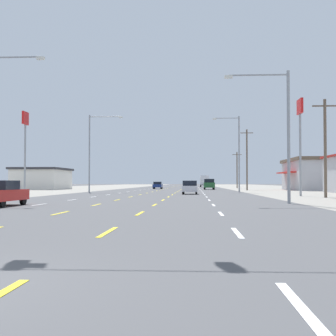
{
  "coord_description": "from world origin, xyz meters",
  "views": [
    {
      "loc": [
        4.1,
        -5.52,
        1.36
      ],
      "look_at": [
        0.41,
        60.21,
        3.39
      ],
      "focal_mm": 49.46,
      "sensor_mm": 36.0,
      "label": 1
    }
  ],
  "objects_px": {
    "streetlight_left_row_1": "(93,147)",
    "streetlight_right_row_1": "(237,149)",
    "sedan_far_left_nearest": "(0,193)",
    "suv_far_right_mid": "(209,184)",
    "box_truck_far_right_farther": "(204,181)",
    "sedan_inner_right_far": "(191,185)",
    "sedan_inner_left_midfar": "(158,185)",
    "pole_sign_right_row_1": "(300,125)",
    "streetlight_right_row_0": "(281,125)",
    "hatchback_inner_right_near": "(190,187)",
    "pole_sign_left_row_1": "(25,135)"
  },
  "relations": [
    {
      "from": "streetlight_left_row_1",
      "to": "streetlight_right_row_1",
      "type": "relative_size",
      "value": 1.03
    },
    {
      "from": "sedan_far_left_nearest",
      "to": "suv_far_right_mid",
      "type": "distance_m",
      "value": 62.42
    },
    {
      "from": "suv_far_right_mid",
      "to": "box_truck_far_right_farther",
      "type": "relative_size",
      "value": 0.68
    },
    {
      "from": "suv_far_right_mid",
      "to": "sedan_inner_right_far",
      "type": "height_order",
      "value": "suv_far_right_mid"
    },
    {
      "from": "sedan_inner_left_midfar",
      "to": "sedan_inner_right_far",
      "type": "distance_m",
      "value": 21.59
    },
    {
      "from": "pole_sign_right_row_1",
      "to": "sedan_inner_left_midfar",
      "type": "bearing_deg",
      "value": 110.11
    },
    {
      "from": "sedan_inner_right_far",
      "to": "streetlight_right_row_0",
      "type": "relative_size",
      "value": 0.53
    },
    {
      "from": "hatchback_inner_right_near",
      "to": "pole_sign_left_row_1",
      "type": "distance_m",
      "value": 19.91
    },
    {
      "from": "streetlight_left_row_1",
      "to": "pole_sign_right_row_1",
      "type": "bearing_deg",
      "value": -33.92
    },
    {
      "from": "box_truck_far_right_farther",
      "to": "streetlight_left_row_1",
      "type": "height_order",
      "value": "streetlight_left_row_1"
    },
    {
      "from": "suv_far_right_mid",
      "to": "streetlight_right_row_0",
      "type": "distance_m",
      "value": 56.91
    },
    {
      "from": "pole_sign_left_row_1",
      "to": "pole_sign_right_row_1",
      "type": "relative_size",
      "value": 0.99
    },
    {
      "from": "sedan_inner_right_far",
      "to": "pole_sign_right_row_1",
      "type": "bearing_deg",
      "value": -80.8
    },
    {
      "from": "hatchback_inner_right_near",
      "to": "suv_far_right_mid",
      "type": "height_order",
      "value": "suv_far_right_mid"
    },
    {
      "from": "suv_far_right_mid",
      "to": "streetlight_left_row_1",
      "type": "distance_m",
      "value": 29.9
    },
    {
      "from": "box_truck_far_right_farther",
      "to": "streetlight_left_row_1",
      "type": "bearing_deg",
      "value": -103.54
    },
    {
      "from": "sedan_inner_left_midfar",
      "to": "pole_sign_left_row_1",
      "type": "height_order",
      "value": "pole_sign_left_row_1"
    },
    {
      "from": "sedan_inner_right_far",
      "to": "box_truck_far_right_farther",
      "type": "height_order",
      "value": "box_truck_far_right_farther"
    },
    {
      "from": "sedan_far_left_nearest",
      "to": "hatchback_inner_right_near",
      "type": "height_order",
      "value": "hatchback_inner_right_near"
    },
    {
      "from": "box_truck_far_right_farther",
      "to": "streetlight_right_row_0",
      "type": "bearing_deg",
      "value": -88.52
    },
    {
      "from": "sedan_inner_left_midfar",
      "to": "sedan_inner_right_far",
      "type": "bearing_deg",
      "value": 72.07
    },
    {
      "from": "pole_sign_left_row_1",
      "to": "streetlight_right_row_1",
      "type": "bearing_deg",
      "value": 21.98
    },
    {
      "from": "box_truck_far_right_farther",
      "to": "streetlight_right_row_1",
      "type": "distance_m",
      "value": 69.64
    },
    {
      "from": "sedan_inner_left_midfar",
      "to": "streetlight_right_row_1",
      "type": "distance_m",
      "value": 35.47
    },
    {
      "from": "sedan_inner_right_far",
      "to": "streetlight_left_row_1",
      "type": "height_order",
      "value": "streetlight_left_row_1"
    },
    {
      "from": "streetlight_right_row_0",
      "to": "streetlight_right_row_1",
      "type": "bearing_deg",
      "value": 89.75
    },
    {
      "from": "hatchback_inner_right_near",
      "to": "suv_far_right_mid",
      "type": "distance_m",
      "value": 33.86
    },
    {
      "from": "sedan_inner_left_midfar",
      "to": "streetlight_right_row_1",
      "type": "height_order",
      "value": "streetlight_right_row_1"
    },
    {
      "from": "sedan_far_left_nearest",
      "to": "pole_sign_left_row_1",
      "type": "bearing_deg",
      "value": 107.64
    },
    {
      "from": "suv_far_right_mid",
      "to": "sedan_far_left_nearest",
      "type": "bearing_deg",
      "value": -102.82
    },
    {
      "from": "sedan_inner_left_midfar",
      "to": "box_truck_far_right_farther",
      "type": "xyz_separation_m",
      "value": [
        10.38,
        36.93,
        1.08
      ]
    },
    {
      "from": "hatchback_inner_right_near",
      "to": "streetlight_left_row_1",
      "type": "distance_m",
      "value": 17.12
    },
    {
      "from": "hatchback_inner_right_near",
      "to": "sedan_inner_right_far",
      "type": "bearing_deg",
      "value": 90.29
    },
    {
      "from": "pole_sign_left_row_1",
      "to": "pole_sign_right_row_1",
      "type": "xyz_separation_m",
      "value": [
        29.86,
        -6.14,
        0.18
      ]
    },
    {
      "from": "sedan_inner_left_midfar",
      "to": "pole_sign_right_row_1",
      "type": "height_order",
      "value": "pole_sign_right_row_1"
    },
    {
      "from": "sedan_inner_right_far",
      "to": "streetlight_right_row_0",
      "type": "bearing_deg",
      "value": -85.73
    },
    {
      "from": "sedan_far_left_nearest",
      "to": "pole_sign_right_row_1",
      "type": "height_order",
      "value": "pole_sign_right_row_1"
    },
    {
      "from": "streetlight_left_row_1",
      "to": "streetlight_right_row_1",
      "type": "height_order",
      "value": "streetlight_left_row_1"
    },
    {
      "from": "pole_sign_right_row_1",
      "to": "streetlight_right_row_1",
      "type": "xyz_separation_m",
      "value": [
        -4.71,
        16.29,
        -1.2
      ]
    },
    {
      "from": "streetlight_right_row_0",
      "to": "sedan_far_left_nearest",
      "type": "bearing_deg",
      "value": -165.92
    },
    {
      "from": "hatchback_inner_right_near",
      "to": "streetlight_right_row_1",
      "type": "relative_size",
      "value": 0.38
    },
    {
      "from": "sedan_inner_right_far",
      "to": "streetlight_right_row_0",
      "type": "height_order",
      "value": "streetlight_right_row_0"
    },
    {
      "from": "sedan_inner_left_midfar",
      "to": "box_truck_far_right_farther",
      "type": "relative_size",
      "value": 0.63
    },
    {
      "from": "streetlight_left_row_1",
      "to": "sedan_inner_left_midfar",
      "type": "bearing_deg",
      "value": 78.97
    },
    {
      "from": "streetlight_right_row_1",
      "to": "sedan_inner_left_midfar",
      "type": "bearing_deg",
      "value": 112.03
    },
    {
      "from": "pole_sign_right_row_1",
      "to": "pole_sign_left_row_1",
      "type": "bearing_deg",
      "value": 168.38
    },
    {
      "from": "pole_sign_right_row_1",
      "to": "streetlight_left_row_1",
      "type": "distance_m",
      "value": 29.2
    },
    {
      "from": "pole_sign_left_row_1",
      "to": "pole_sign_right_row_1",
      "type": "bearing_deg",
      "value": -11.62
    },
    {
      "from": "sedan_far_left_nearest",
      "to": "box_truck_far_right_farther",
      "type": "bearing_deg",
      "value": 82.49
    },
    {
      "from": "box_truck_far_right_farther",
      "to": "hatchback_inner_right_near",
      "type": "bearing_deg",
      "value": -92.48
    }
  ]
}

